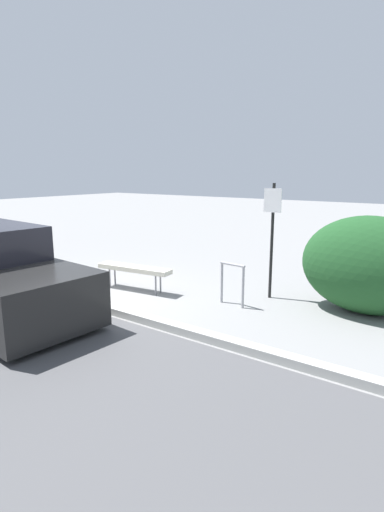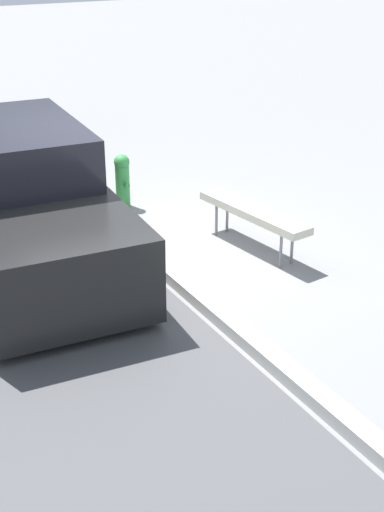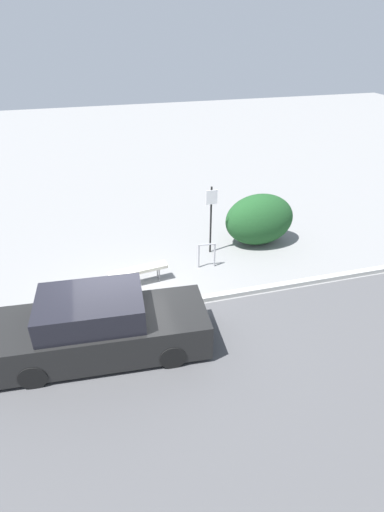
% 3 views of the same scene
% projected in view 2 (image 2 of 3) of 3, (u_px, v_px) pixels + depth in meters
% --- Properties ---
extents(ground_plane, '(60.00, 60.00, 0.00)m').
position_uv_depth(ground_plane, '(141.00, 252.00, 8.75)').
color(ground_plane, gray).
extents(curb, '(60.00, 0.20, 0.13)m').
position_uv_depth(curb, '(140.00, 248.00, 8.73)').
color(curb, '#A8A8A3').
rests_on(curb, ground_plane).
extents(bench, '(1.76, 0.55, 0.53)m').
position_uv_depth(bench, '(253.00, 213.00, 8.67)').
color(bench, gray).
rests_on(bench, ground_plane).
extents(fire_hydrant, '(0.36, 0.22, 0.77)m').
position_uv_depth(fire_hydrant, '(122.00, 179.00, 10.02)').
color(fire_hydrant, '#338C3F').
rests_on(fire_hydrant, ground_plane).
extents(parked_car_near, '(4.86, 2.03, 1.58)m').
position_uv_depth(parked_car_near, '(19.00, 200.00, 8.43)').
color(parked_car_near, black).
rests_on(parked_car_near, ground_plane).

